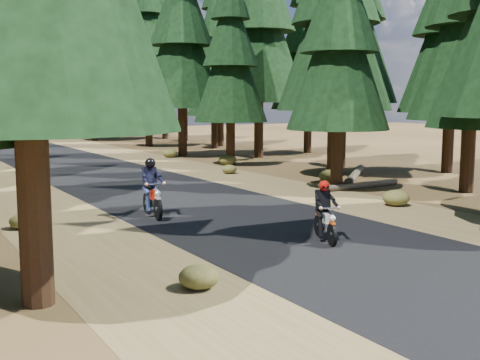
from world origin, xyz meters
name	(u,v)px	position (x,y,z in m)	size (l,w,h in m)	color
ground	(269,228)	(0.00, 0.00, 0.00)	(120.00, 120.00, 0.00)	#433018
road	(186,201)	(0.00, 5.00, 0.01)	(6.00, 100.00, 0.01)	black
shoulder_l	(46,214)	(-4.60, 5.00, 0.00)	(3.20, 100.00, 0.01)	brown
shoulder_r	(297,190)	(4.60, 5.00, 0.00)	(3.20, 100.00, 0.01)	brown
pine_forest	(55,16)	(-0.02, 21.05, 7.89)	(34.59, 55.08, 16.32)	black
log_near	(355,174)	(8.96, 6.68, 0.16)	(0.32, 0.32, 5.27)	#4C4233
log_far	(361,185)	(7.01, 4.16, 0.12)	(0.24, 0.24, 3.79)	#4C4233
understory_shrubs	(186,182)	(1.31, 7.69, 0.25)	(15.67, 28.35, 0.56)	#474C1E
rider_lead	(325,221)	(0.27, -1.99, 0.49)	(1.04, 1.68, 1.44)	beige
rider_follow	(152,197)	(-2.06, 2.98, 0.57)	(0.82, 1.95, 1.68)	#9E1D0A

